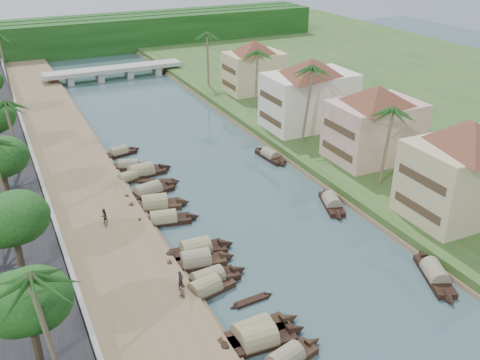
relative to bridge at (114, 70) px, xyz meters
name	(u,v)px	position (x,y,z in m)	size (l,w,h in m)	color
ground	(294,256)	(0.00, -72.00, -1.72)	(220.00, 220.00, 0.00)	#384F54
left_bank	(86,199)	(-16.00, -52.00, -1.32)	(10.00, 180.00, 0.80)	brown
right_bank	(338,147)	(19.00, -52.00, -1.12)	(16.00, 180.00, 1.20)	#294D1E
road	(7,212)	(-24.50, -52.00, -1.02)	(8.00, 180.00, 1.40)	black
retaining_wall	(47,199)	(-20.20, -52.00, -0.37)	(0.40, 180.00, 1.10)	gray
treeline	(86,35)	(0.00, 28.00, 2.28)	(120.00, 14.00, 8.00)	#10340E
bridge	(114,70)	(0.00, 0.00, 0.00)	(28.00, 4.00, 2.40)	#9C9C92
building_near	(467,168)	(18.99, -74.00, 4.66)	(14.85, 14.85, 10.20)	tan
building_mid	(375,122)	(19.99, -58.00, 4.41)	(14.11, 14.11, 9.70)	beige
building_far	(309,92)	(18.99, -44.00, 4.66)	(15.59, 15.59, 10.20)	beige
building_distant	(254,66)	(19.99, -24.00, 4.16)	(12.62, 12.62, 9.20)	tan
sampan_0	(285,360)	(-7.92, -83.89, -1.31)	(7.71, 3.36, 2.02)	black
sampan_1	(258,340)	(-8.79, -81.19, -1.30)	(8.45, 2.46, 2.45)	black
sampan_2	(253,332)	(-8.75, -80.25, -1.30)	(8.84, 2.32, 2.30)	black
sampan_3	(208,280)	(-9.28, -72.53, -1.31)	(8.19, 2.36, 2.18)	black
sampan_4	(205,290)	(-10.02, -73.66, -1.31)	(7.79, 3.24, 2.17)	black
sampan_5	(196,251)	(-8.54, -67.68, -1.30)	(8.23, 2.50, 2.56)	black
sampan_6	(196,261)	(-9.19, -69.32, -1.30)	(8.05, 2.92, 2.34)	black
sampan_7	(164,220)	(-9.46, -60.56, -1.31)	(8.24, 3.21, 2.16)	black
sampan_8	(155,205)	(-9.29, -56.95, -1.30)	(8.38, 3.57, 2.49)	black
sampan_9	(148,192)	(-9.05, -53.50, -1.31)	(9.01, 3.77, 2.24)	black
sampan_10	(128,179)	(-10.22, -48.92, -1.32)	(6.67, 3.30, 1.86)	black
sampan_11	(141,173)	(-8.26, -48.00, -1.30)	(8.89, 2.92, 2.47)	black
sampan_12	(129,166)	(-9.13, -45.12, -1.32)	(7.52, 3.71, 1.84)	black
sampan_13	(119,153)	(-9.21, -40.30, -1.32)	(6.70, 2.77, 1.85)	black
sampan_14	(435,275)	(9.53, -80.65, -1.31)	(4.76, 8.57, 2.10)	black
sampan_15	(332,203)	(8.96, -65.21, -1.31)	(3.93, 7.67, 2.06)	black
sampan_16	(270,156)	(9.15, -50.22, -1.32)	(2.13, 7.59, 1.88)	black
canoe_1	(251,301)	(-6.91, -76.41, -1.62)	(4.32, 0.98, 0.69)	black
canoe_2	(156,181)	(-7.12, -50.51, -1.62)	(5.77, 3.17, 0.86)	black
palm_1	(389,111)	(16.00, -64.87, 8.49)	(3.20, 3.20, 10.77)	#75644E
palm_2	(308,69)	(15.00, -49.30, 9.78)	(3.20, 3.20, 12.10)	#75644E
palm_3	(256,53)	(16.00, -32.47, 8.52)	(3.20, 3.20, 10.81)	#75644E
palm_4	(40,278)	(-23.00, -80.85, 8.82)	(3.20, 3.20, 10.91)	#75644E
palm_6	(8,103)	(-22.00, -41.85, 8.02)	(3.20, 3.20, 10.09)	#75644E
palm_7	(207,35)	(14.00, -16.73, 8.89)	(3.20, 3.20, 11.19)	#75644E
palm_8	(0,37)	(-20.50, -12.34, 10.63)	(3.20, 3.20, 12.79)	#75644E
tree_1	(27,302)	(-24.00, -77.97, 5.31)	(5.04, 5.04, 7.80)	#433626
tree_2	(12,219)	(-24.00, -66.27, 5.36)	(5.32, 5.32, 7.95)	#433626
tree_3	(0,158)	(-24.00, -51.15, 4.91)	(5.15, 5.15, 7.43)	#433626
tree_6	(336,88)	(24.00, -43.62, 4.60)	(4.05, 4.05, 6.91)	#433626
person_near	(181,280)	(-12.01, -73.07, -0.06)	(0.63, 0.42, 1.73)	black
person_far	(104,216)	(-15.40, -59.03, -0.13)	(0.78, 0.60, 1.59)	#2B2A1E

